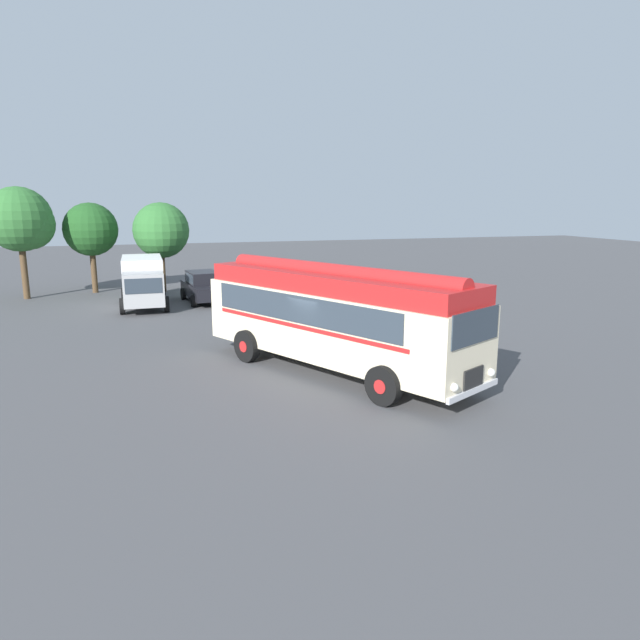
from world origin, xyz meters
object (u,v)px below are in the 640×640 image
Objects in this scene: car_mid_left at (253,284)px; car_mid_right at (302,282)px; car_near_left at (204,287)px; box_van at (143,280)px; vintage_bus at (334,314)px.

car_mid_right is at bearing -5.73° from car_mid_left.
box_van is at bearing -175.69° from car_near_left.
box_van is (-3.14, -0.24, 0.52)m from car_near_left.
vintage_bus is 14.78m from car_mid_left.
car_mid_left and car_mid_right have the same top height.
vintage_bus is at bearing -68.06° from box_van.
vintage_bus is 2.37× the size of car_mid_left.
vintage_bus reaches higher than car_near_left.
car_mid_left is 2.78m from car_mid_right.
car_near_left is 1.03× the size of car_mid_left.
car_mid_right is 8.70m from box_van.
car_mid_left is (0.20, 14.74, -1.05)m from vintage_bus.
car_mid_right is at bearing 1.77° from box_van.
car_mid_right is (2.96, 14.47, -1.05)m from vintage_bus.
car_mid_left is 5.97m from box_van.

